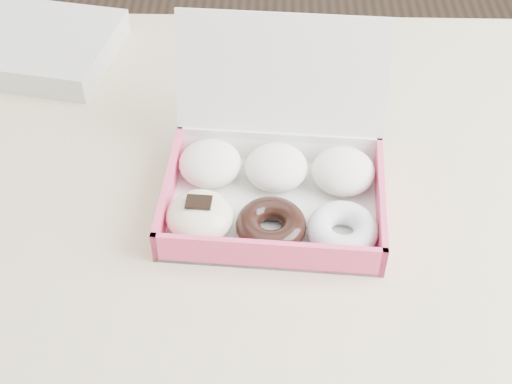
{
  "coord_description": "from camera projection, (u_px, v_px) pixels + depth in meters",
  "views": [
    {
      "loc": [
        -0.01,
        -0.77,
        1.46
      ],
      "look_at": [
        -0.03,
        -0.11,
        0.79
      ],
      "focal_mm": 50.0,
      "sensor_mm": 36.0,
      "label": 1
    }
  ],
  "objects": [
    {
      "name": "donut_box",
      "position": [
        272.0,
        182.0,
        0.96
      ],
      "size": [
        0.31,
        0.28,
        0.21
      ],
      "rotation": [
        0.0,
        0.0,
        -0.06
      ],
      "color": "silver",
      "rests_on": "table"
    },
    {
      "name": "table",
      "position": [
        276.0,
        199.0,
        1.1
      ],
      "size": [
        1.2,
        0.8,
        0.75
      ],
      "color": "tan",
      "rests_on": "ground"
    },
    {
      "name": "newspapers",
      "position": [
        32.0,
        45.0,
        1.22
      ],
      "size": [
        0.31,
        0.26,
        0.04
      ],
      "primitive_type": "cube",
      "rotation": [
        0.0,
        0.0,
        -0.18
      ],
      "color": "white",
      "rests_on": "table"
    }
  ]
}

